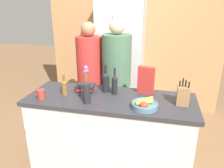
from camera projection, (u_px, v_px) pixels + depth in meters
name	position (u px, v px, depth m)	size (l,w,h in m)	color
ground_plane	(110.00, 167.00, 2.55)	(14.00, 14.00, 0.00)	brown
kitchen_island	(110.00, 135.00, 2.39)	(1.73, 0.64, 0.89)	silver
back_wall_wood	(134.00, 35.00, 3.71)	(2.93, 0.12, 2.60)	#AD7A4C
refrigerator	(121.00, 56.00, 3.51)	(0.70, 0.62, 2.01)	#B7B7BC
fruit_bowl	(145.00, 105.00, 2.00)	(0.24, 0.24, 0.10)	slate
knife_block	(183.00, 96.00, 2.05)	(0.11, 0.10, 0.26)	olive
flower_vase	(86.00, 89.00, 2.07)	(0.07, 0.07, 0.38)	#232328
cereal_box	(146.00, 80.00, 2.30)	(0.18, 0.10, 0.29)	red
coffee_mug	(41.00, 94.00, 2.19)	(0.12, 0.08, 0.10)	#99332D
book_stack	(85.00, 88.00, 2.37)	(0.21, 0.16, 0.08)	#2D334C
bottle_oil	(106.00, 81.00, 2.35)	(0.08, 0.08, 0.30)	black
bottle_vinegar	(64.00, 87.00, 2.28)	(0.06, 0.06, 0.23)	brown
bottle_wine	(115.00, 84.00, 2.29)	(0.06, 0.06, 0.29)	black
person_at_sink	(90.00, 75.00, 2.96)	(0.34, 0.34, 1.59)	#383842
person_in_blue	(117.00, 76.00, 2.85)	(0.37, 0.37, 1.64)	#383842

